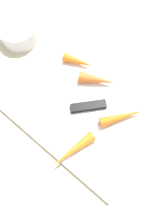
# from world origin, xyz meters

# --- Properties ---
(ground_plane) EXTENTS (1.40, 1.40, 0.00)m
(ground_plane) POSITION_xyz_m (0.00, 0.00, 0.00)
(ground_plane) COLOR #C6B793
(cutting_board) EXTENTS (0.36, 0.26, 0.01)m
(cutting_board) POSITION_xyz_m (0.00, 0.00, 0.01)
(cutting_board) COLOR white
(cutting_board) RESTS_ON ground_plane
(knife) EXTENTS (0.15, 0.16, 0.01)m
(knife) POSITION_xyz_m (-0.01, 0.01, 0.02)
(knife) COLOR #B7B7BC
(knife) RESTS_ON cutting_board
(carrot_long) EXTENTS (0.08, 0.11, 0.03)m
(carrot_long) POSITION_xyz_m (0.08, 0.05, 0.02)
(carrot_long) COLOR orange
(carrot_long) RESTS_ON cutting_board
(carrot_short) EXTENTS (0.10, 0.07, 0.03)m
(carrot_short) POSITION_xyz_m (-0.03, 0.09, 0.03)
(carrot_short) COLOR orange
(carrot_short) RESTS_ON cutting_board
(carrot_longest) EXTENTS (0.05, 0.12, 0.03)m
(carrot_longest) POSITION_xyz_m (0.05, -0.10, 0.02)
(carrot_longest) COLOR orange
(carrot_longest) RESTS_ON cutting_board
(carrot_shortest) EXTENTS (0.09, 0.05, 0.03)m
(carrot_shortest) POSITION_xyz_m (-0.10, 0.10, 0.02)
(carrot_shortest) COLOR orange
(carrot_shortest) RESTS_ON cutting_board
(small_bowl) EXTENTS (0.10, 0.10, 0.05)m
(small_bowl) POSITION_xyz_m (-0.30, 0.06, 0.02)
(small_bowl) COLOR silver
(small_bowl) RESTS_ON ground_plane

